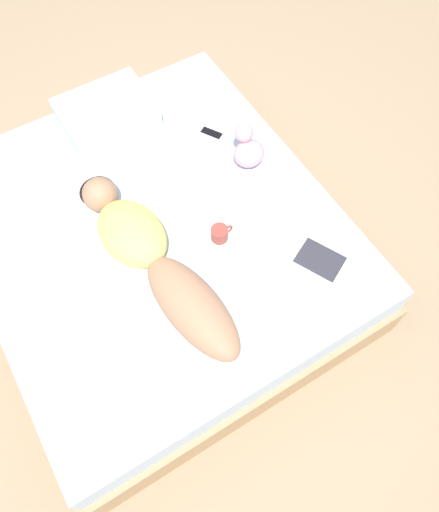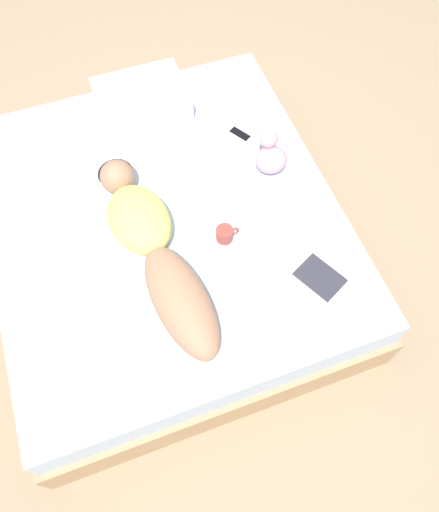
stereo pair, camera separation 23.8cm
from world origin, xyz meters
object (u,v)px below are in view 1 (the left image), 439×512
(person, at_px, (152,258))
(open_magazine, at_px, (309,278))
(cell_phone, at_px, (212,133))
(coffee_mug, at_px, (220,233))

(person, distance_m, open_magazine, 0.79)
(person, bearing_deg, cell_phone, 33.81)
(open_magazine, height_order, coffee_mug, coffee_mug)
(person, height_order, open_magazine, person)
(coffee_mug, bearing_deg, cell_phone, 62.63)
(open_magazine, bearing_deg, person, 117.34)
(open_magazine, relative_size, cell_phone, 3.72)
(coffee_mug, distance_m, cell_phone, 0.72)
(coffee_mug, bearing_deg, person, 175.68)
(person, distance_m, cell_phone, 0.94)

